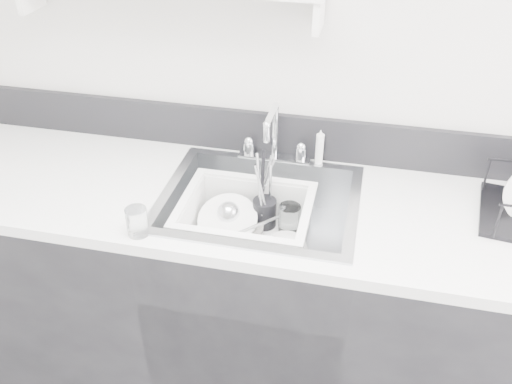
# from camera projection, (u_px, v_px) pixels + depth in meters

# --- Properties ---
(room_shell) EXTENTS (3.50, 3.00, 2.60)m
(room_shell) POSITION_uv_depth(u_px,v_px,m) (124.00, 61.00, 0.68)
(room_shell) COLOR silver
(room_shell) RESTS_ON ground
(counter_run) EXTENTS (3.20, 0.62, 0.92)m
(counter_run) POSITION_uv_depth(u_px,v_px,m) (259.00, 299.00, 2.02)
(counter_run) COLOR black
(counter_run) RESTS_ON ground
(backsplash) EXTENTS (3.20, 0.02, 0.16)m
(backsplash) POSITION_uv_depth(u_px,v_px,m) (277.00, 134.00, 1.95)
(backsplash) COLOR black
(backsplash) RESTS_ON counter_run
(sink) EXTENTS (0.64, 0.52, 0.20)m
(sink) POSITION_uv_depth(u_px,v_px,m) (259.00, 221.00, 1.81)
(sink) COLOR silver
(sink) RESTS_ON counter_run
(faucet) EXTENTS (0.26, 0.18, 0.23)m
(faucet) POSITION_uv_depth(u_px,v_px,m) (274.00, 146.00, 1.92)
(faucet) COLOR silver
(faucet) RESTS_ON counter_run
(side_sprayer) EXTENTS (0.03, 0.03, 0.14)m
(side_sprayer) POSITION_uv_depth(u_px,v_px,m) (320.00, 147.00, 1.90)
(side_sprayer) COLOR white
(side_sprayer) RESTS_ON counter_run
(wash_tub) EXTENTS (0.52, 0.47, 0.17)m
(wash_tub) POSITION_uv_depth(u_px,v_px,m) (246.00, 223.00, 1.79)
(wash_tub) COLOR white
(wash_tub) RESTS_ON sink
(plate_stack) EXTENTS (0.25, 0.24, 0.10)m
(plate_stack) POSITION_uv_depth(u_px,v_px,m) (230.00, 226.00, 1.85)
(plate_stack) COLOR white
(plate_stack) RESTS_ON wash_tub
(utensil_cup) EXTENTS (0.08, 0.08, 0.27)m
(utensil_cup) POSITION_uv_depth(u_px,v_px,m) (264.00, 211.00, 1.86)
(utensil_cup) COLOR black
(utensil_cup) RESTS_ON wash_tub
(ladle) EXTENTS (0.32, 0.25, 0.09)m
(ladle) POSITION_uv_depth(u_px,v_px,m) (245.00, 228.00, 1.81)
(ladle) COLOR silver
(ladle) RESTS_ON wash_tub
(tumbler_in_tub) EXTENTS (0.09, 0.09, 0.11)m
(tumbler_in_tub) POSITION_uv_depth(u_px,v_px,m) (289.00, 219.00, 1.83)
(tumbler_in_tub) COLOR white
(tumbler_in_tub) RESTS_ON wash_tub
(tumbler_counter) EXTENTS (0.07, 0.07, 0.09)m
(tumbler_counter) POSITION_uv_depth(u_px,v_px,m) (137.00, 222.00, 1.59)
(tumbler_counter) COLOR white
(tumbler_counter) RESTS_ON counter_run
(bowl_small) EXTENTS (0.12, 0.12, 0.04)m
(bowl_small) POSITION_uv_depth(u_px,v_px,m) (286.00, 246.00, 1.77)
(bowl_small) COLOR white
(bowl_small) RESTS_ON wash_tub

